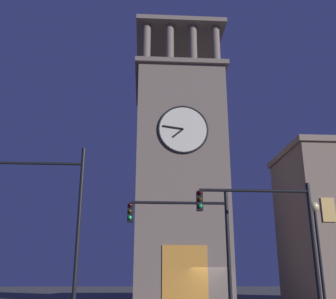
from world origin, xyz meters
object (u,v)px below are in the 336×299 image
(traffic_signal_near, at_px, (51,205))
(traffic_signal_mid, at_px, (193,232))
(clocktower, at_px, (179,178))
(street_lamp, at_px, (317,235))
(traffic_signal_far, at_px, (272,224))

(traffic_signal_near, xyz_separation_m, traffic_signal_mid, (-5.73, 0.08, -1.04))
(clocktower, distance_m, traffic_signal_near, 19.08)
(clocktower, relative_size, street_lamp, 4.93)
(traffic_signal_mid, bearing_deg, clocktower, -93.30)
(clocktower, bearing_deg, traffic_signal_far, 95.93)
(traffic_signal_near, relative_size, traffic_signal_mid, 1.35)
(clocktower, bearing_deg, street_lamp, 108.56)
(clocktower, bearing_deg, traffic_signal_mid, 86.70)
(traffic_signal_mid, distance_m, traffic_signal_far, 3.15)
(clocktower, height_order, traffic_signal_far, clocktower)
(clocktower, xyz_separation_m, street_lamp, (-5.05, 15.04, -6.42))
(traffic_signal_mid, relative_size, street_lamp, 1.00)
(traffic_signal_mid, height_order, traffic_signal_far, traffic_signal_far)
(street_lamp, bearing_deg, traffic_signal_far, 46.17)
(clocktower, distance_m, street_lamp, 17.11)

